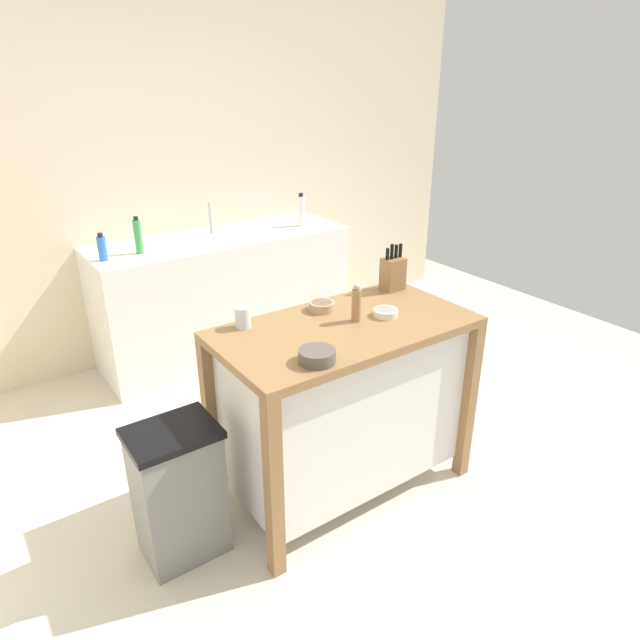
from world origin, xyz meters
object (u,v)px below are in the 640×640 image
bowl_ceramic_wide (322,306)px  pepper_grinder (356,304)px  bottle_hand_soap (138,236)px  kitchen_island (344,399)px  trash_bin (179,492)px  knife_block (393,273)px  sink_faucet (211,217)px  bowl_stoneware_deep (317,356)px  bowl_ceramic_small (386,312)px  bottle_dish_soap (102,248)px  drinking_cup (243,317)px  bottle_spray_cleaner (301,210)px

bowl_ceramic_wide → pepper_grinder: bearing=-73.9°
bottle_hand_soap → kitchen_island: bearing=-76.7°
kitchen_island → trash_bin: size_ratio=1.89×
knife_block → bottle_hand_soap: 1.66m
bowl_ceramic_wide → bottle_hand_soap: bottle_hand_soap is taller
trash_bin → sink_faucet: (1.04, 1.79, 0.68)m
bowl_ceramic_wide → sink_faucet: bearing=83.4°
bowl_stoneware_deep → bowl_ceramic_small: 0.56m
pepper_grinder → bottle_dish_soap: pepper_grinder is taller
bowl_stoneware_deep → drinking_cup: drinking_cup is taller
bottle_dish_soap → bottle_hand_soap: size_ratio=0.72×
pepper_grinder → bottle_hand_soap: 1.70m
knife_block → drinking_cup: knife_block is taller
bowl_ceramic_wide → bowl_ceramic_small: 0.31m
bowl_stoneware_deep → pepper_grinder: 0.44m
bowl_ceramic_small → pepper_grinder: bearing=166.6°
trash_bin → bottle_hand_soap: size_ratio=2.66×
kitchen_island → bottle_dish_soap: 1.80m
drinking_cup → bottle_dish_soap: 1.40m
bowl_stoneware_deep → drinking_cup: 0.47m
knife_block → bowl_stoneware_deep: 0.90m
bowl_ceramic_small → bottle_hand_soap: bearing=109.8°
trash_bin → bottle_dish_soap: size_ratio=3.67×
bowl_ceramic_wide → bottle_dish_soap: 1.56m
bottle_spray_cleaner → bottle_dish_soap: bearing=-179.4°
kitchen_island → knife_block: 0.71m
bowl_ceramic_small → bottle_dish_soap: bottle_dish_soap is taller
knife_block → bottle_dish_soap: 1.78m
drinking_cup → bottle_spray_cleaner: bottle_spray_cleaner is taller
sink_faucet → drinking_cup: bearing=-110.3°
bowl_ceramic_small → trash_bin: bowl_ceramic_small is taller
drinking_cup → bottle_spray_cleaner: (1.23, 1.40, 0.05)m
knife_block → bowl_ceramic_small: bearing=-136.5°
drinking_cup → pepper_grinder: 0.51m
bottle_spray_cleaner → bowl_stoneware_deep: bearing=-121.6°
trash_bin → kitchen_island: bearing=-3.5°
bowl_stoneware_deep → bottle_hand_soap: (-0.08, 1.86, 0.07)m
bowl_stoneware_deep → sink_faucet: size_ratio=0.67×
bowl_ceramic_small → sink_faucet: sink_faucet is taller
knife_block → pepper_grinder: (-0.41, -0.21, -0.01)m
bowl_ceramic_wide → bottle_hand_soap: 1.50m
drinking_cup → bowl_stoneware_deep: bearing=-79.6°
bowl_ceramic_small → bottle_spray_cleaner: bearing=69.6°
bowl_ceramic_small → bottle_spray_cleaner: bottle_spray_cleaner is taller
knife_block → bottle_dish_soap: size_ratio=1.44×
kitchen_island → trash_bin: (-0.83, 0.05, -0.19)m
sink_faucet → bottle_dish_soap: size_ratio=1.28×
kitchen_island → drinking_cup: size_ratio=12.17×
kitchen_island → trash_bin: bearing=176.5°
bowl_stoneware_deep → bottle_hand_soap: bearing=92.4°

